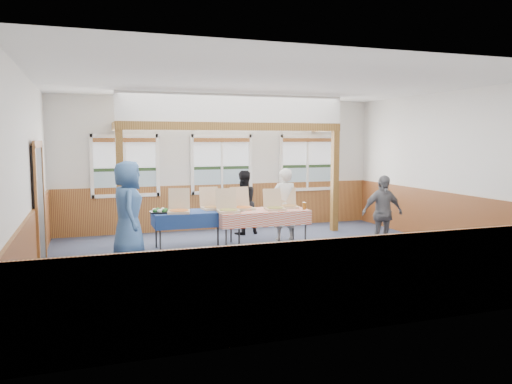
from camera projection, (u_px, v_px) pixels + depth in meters
floor at (271, 260)px, 9.15m from camera, size 8.00×8.00×0.00m
ceiling at (272, 83)px, 8.82m from camera, size 8.00×8.00×0.00m
wall_back at (221, 164)px, 12.28m from camera, size 8.00×0.00×8.00m
wall_front at (380, 192)px, 5.69m from camera, size 8.00×0.00×8.00m
wall_left at (29, 179)px, 7.69m from camera, size 0.00×8.00×8.00m
wall_right at (453, 169)px, 10.27m from camera, size 0.00×8.00×8.00m
wainscot_back at (222, 206)px, 12.36m from camera, size 7.98×0.05×1.10m
wainscot_front at (376, 281)px, 5.82m from camera, size 7.98×0.05×1.10m
wainscot_left at (34, 245)px, 7.81m from camera, size 0.05×6.98×1.10m
wainscot_right at (450, 219)px, 10.38m from camera, size 0.05×6.98×1.10m
cased_opening at (39, 206)px, 8.61m from camera, size 0.06×1.30×2.10m
window_left at (125, 162)px, 11.49m from camera, size 1.56×0.10×1.46m
window_mid at (222, 161)px, 12.23m from camera, size 1.56×0.10×1.46m
window_right at (307, 160)px, 12.97m from camera, size 1.56×0.10×1.46m
post_left at (120, 188)px, 10.38m from camera, size 0.15×0.15×2.40m
post_right at (335, 181)px, 12.00m from camera, size 0.15×0.15×2.40m
cross_beam at (235, 126)px, 11.05m from camera, size 5.15×0.18×0.18m
table_left at (197, 214)px, 10.11m from camera, size 1.91×1.25×0.76m
table_right at (262, 212)px, 10.29m from camera, size 2.01×1.23×0.76m
pizza_box_a at (179, 209)px, 9.87m from camera, size 0.52×0.60×0.47m
pizza_box_b at (212, 206)px, 10.36m from camera, size 0.44×0.52×0.45m
pizza_box_c at (228, 209)px, 9.94m from camera, size 0.46×0.55×0.46m
pizza_box_d at (243, 206)px, 10.34m from camera, size 0.42×0.51×0.45m
pizza_box_e at (274, 207)px, 10.28m from camera, size 0.42×0.50×0.42m
pizza_box_f at (289, 205)px, 10.62m from camera, size 0.47×0.53×0.41m
veggie_tray at (160, 211)px, 9.86m from camera, size 0.41×0.41×0.09m
drink_glass at (304, 206)px, 10.31m from camera, size 0.07×0.07×0.15m
woman_white at (284, 205)px, 10.85m from camera, size 0.60×0.41×1.58m
woman_black at (243, 202)px, 11.59m from camera, size 0.81×0.68×1.49m
man_blue at (128, 209)px, 9.27m from camera, size 0.62×0.91×1.81m
person_grey at (382, 213)px, 9.89m from camera, size 0.89×0.40×1.50m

